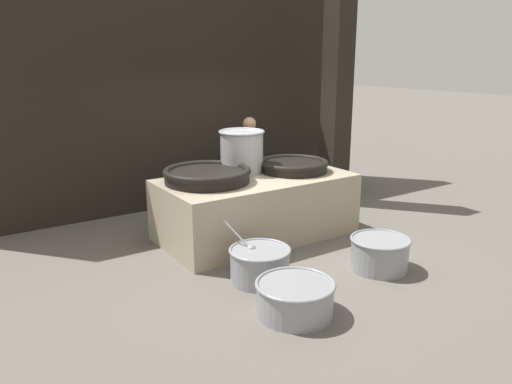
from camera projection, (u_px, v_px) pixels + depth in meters
name	position (u px, v px, depth m)	size (l,w,h in m)	color
ground_plane	(256.00, 235.00, 7.68)	(60.00, 60.00, 0.00)	#666059
back_wall	(187.00, 91.00, 8.94)	(7.70, 0.24, 4.11)	black
support_pillar	(337.00, 91.00, 8.98)	(0.41, 0.41, 4.11)	black
hearth_platform	(256.00, 207.00, 7.56)	(2.88, 1.51, 0.92)	tan
giant_wok_near	(207.00, 175.00, 7.12)	(1.26, 1.26, 0.21)	black
giant_wok_far	(294.00, 165.00, 7.80)	(1.09, 1.09, 0.18)	black
stock_pot	(242.00, 151.00, 7.67)	(0.70, 0.70, 0.65)	#9E9EA3
cook	(249.00, 161.00, 8.73)	(0.46, 0.65, 1.66)	#9E7551
prep_bowl_vegetables	(260.00, 263.00, 6.08)	(0.76, 0.95, 0.72)	gray
prep_bowl_meat	(380.00, 252.00, 6.42)	(0.77, 0.77, 0.42)	gray
prep_bowl_extra	(295.00, 297.00, 5.29)	(0.86, 0.86, 0.37)	gray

